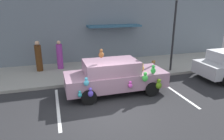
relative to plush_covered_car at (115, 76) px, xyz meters
The scene contains 10 objects.
ground_plane 2.04m from the plush_covered_car, 113.68° to the right, with size 60.00×60.00×0.00m, color #262628.
sidewalk 3.44m from the plush_covered_car, 102.96° to the left, with size 24.00×4.00×0.15m, color gray.
storefront_building 5.98m from the plush_covered_car, 97.68° to the left, with size 24.00×1.25×6.40m.
parking_stripe_front 2.94m from the plush_covered_car, 14.73° to the right, with size 0.12×3.60×0.01m, color silver.
parking_stripe_rear 2.84m from the plush_covered_car, 164.66° to the right, with size 0.12×3.60×0.01m, color silver.
plush_covered_car is the anchor object (origin of this frame).
teddy_bear_on_sidewalk 3.83m from the plush_covered_car, 34.95° to the left, with size 0.30×0.25×0.58m.
street_lamp_post 4.84m from the plush_covered_car, 23.64° to the left, with size 0.28×0.28×4.26m.
pedestrian_near_shopfront 5.23m from the plush_covered_car, 131.10° to the left, with size 0.37×0.37×1.79m.
pedestrian_walking_past 4.64m from the plush_covered_car, 118.73° to the left, with size 0.36×0.36×1.72m.
Camera 1 is at (-1.90, -6.61, 3.94)m, focal length 32.59 mm.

